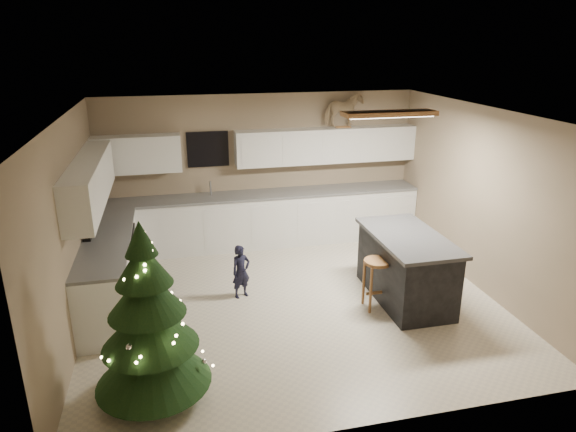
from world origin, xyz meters
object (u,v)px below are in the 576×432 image
(christmas_tree, at_px, (149,329))
(toddler, at_px, (241,272))
(bar_stool, at_px, (377,272))
(island, at_px, (406,267))
(rocking_horse, at_px, (344,110))

(christmas_tree, xyz_separation_m, toddler, (1.17, 1.93, -0.40))
(christmas_tree, height_order, toddler, christmas_tree)
(bar_stool, distance_m, toddler, 1.88)
(toddler, bearing_deg, christmas_tree, -143.16)
(christmas_tree, bearing_deg, island, 21.89)
(bar_stool, relative_size, rocking_horse, 0.97)
(island, bearing_deg, toddler, 165.59)
(bar_stool, height_order, rocking_horse, rocking_horse)
(island, relative_size, toddler, 2.21)
(bar_stool, relative_size, christmas_tree, 0.36)
(bar_stool, distance_m, rocking_horse, 3.27)
(rocking_horse, bearing_deg, island, 169.16)
(island, relative_size, rocking_horse, 2.38)
(island, xyz_separation_m, toddler, (-2.22, 0.57, -0.09))
(christmas_tree, distance_m, toddler, 2.29)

